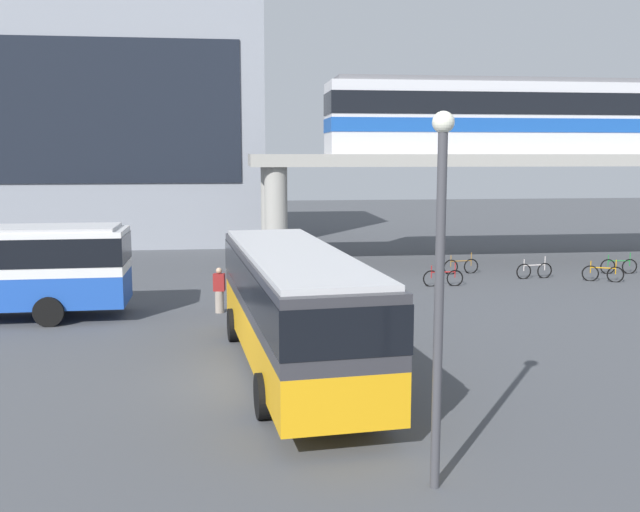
{
  "coord_description": "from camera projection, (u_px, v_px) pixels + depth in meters",
  "views": [
    {
      "loc": [
        -0.36,
        -17.35,
        5.67
      ],
      "look_at": [
        2.57,
        6.59,
        2.2
      ],
      "focal_mm": 39.85,
      "sensor_mm": 36.0,
      "label": 1
    }
  ],
  "objects": [
    {
      "name": "bicycle_green",
      "position": [
        619.0,
        266.0,
        33.9
      ],
      "size": [
        1.79,
        0.23,
        1.04
      ],
      "color": "black",
      "rests_on": "ground_plane"
    },
    {
      "name": "bicycle_brown",
      "position": [
        461.0,
        266.0,
        33.86
      ],
      "size": [
        1.78,
        0.28,
        1.04
      ],
      "color": "black",
      "rests_on": "ground_plane"
    },
    {
      "name": "bicycle_silver",
      "position": [
        534.0,
        271.0,
        32.58
      ],
      "size": [
        1.79,
        0.23,
        1.04
      ],
      "color": "black",
      "rests_on": "ground_plane"
    },
    {
      "name": "train",
      "position": [
        507.0,
        116.0,
        36.89
      ],
      "size": [
        18.94,
        2.96,
        3.84
      ],
      "color": "silver",
      "rests_on": "elevated_platform"
    },
    {
      "name": "station_building",
      "position": [
        38.0,
        127.0,
        45.79
      ],
      "size": [
        28.75,
        11.27,
        14.77
      ],
      "color": "gray",
      "rests_on": "ground_plane"
    },
    {
      "name": "elevated_platform",
      "position": [
        503.0,
        171.0,
        37.28
      ],
      "size": [
        26.55,
        5.83,
        5.67
      ],
      "color": "#9E9B93",
      "rests_on": "ground_plane"
    },
    {
      "name": "bicycle_orange",
      "position": [
        603.0,
        274.0,
        31.79
      ],
      "size": [
        1.66,
        0.79,
        1.04
      ],
      "color": "black",
      "rests_on": "ground_plane"
    },
    {
      "name": "bus_main",
      "position": [
        293.0,
        298.0,
        18.33
      ],
      "size": [
        3.59,
        11.23,
        3.22
      ],
      "color": "orange",
      "rests_on": "ground_plane"
    },
    {
      "name": "bicycle_red",
      "position": [
        443.0,
        278.0,
        30.68
      ],
      "size": [
        1.79,
        0.08,
        1.04
      ],
      "color": "black",
      "rests_on": "ground_plane"
    },
    {
      "name": "lamp_post",
      "position": [
        440.0,
        272.0,
        11.65
      ],
      "size": [
        0.36,
        0.36,
        6.35
      ],
      "color": "#3F3F44",
      "rests_on": "ground_plane"
    },
    {
      "name": "pedestrian_walking_across",
      "position": [
        219.0,
        292.0,
        25.49
      ],
      "size": [
        0.44,
        0.33,
        1.64
      ],
      "color": "gray",
      "rests_on": "ground_plane"
    },
    {
      "name": "ground_plane",
      "position": [
        244.0,
        300.0,
        27.72
      ],
      "size": [
        120.0,
        120.0,
        0.0
      ],
      "primitive_type": "plane",
      "color": "#47494F"
    }
  ]
}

